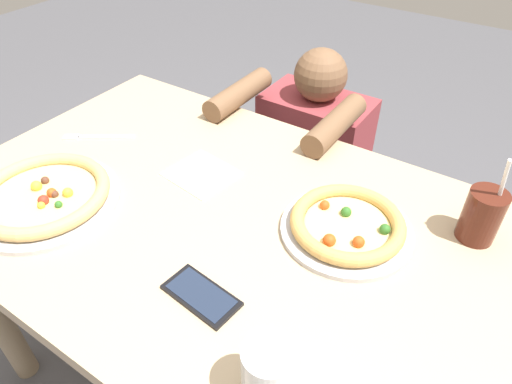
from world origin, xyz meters
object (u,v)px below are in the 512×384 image
Objects in this scene: pizza_near at (43,196)px; cell_phone at (201,295)px; drink_cup_colored at (482,216)px; water_cup_clear at (268,374)px; pizza_far at (347,225)px; diner_seated at (310,173)px; fork at (95,137)px.

pizza_near is 0.48m from cell_phone.
drink_cup_colored is at bearing 26.90° from pizza_near.
cell_phone is at bearing 156.13° from water_cup_clear.
pizza_near and pizza_far have the same top height.
pizza_near is 1.63× the size of drink_cup_colored.
diner_seated is (-0.21, 0.88, -0.35)m from cell_phone.
drink_cup_colored is at bearing 71.50° from water_cup_clear.
fork is 0.80m from diner_seated.
pizza_near is 2.21× the size of cell_phone.
fork is at bearing 155.94° from water_cup_clear.
pizza_far is at bearing 3.23° from fork.
cell_phone reaches higher than fork.
water_cup_clear reaches higher than pizza_near.
fork is (-0.99, -0.18, -0.06)m from drink_cup_colored.
water_cup_clear is at bearing -108.50° from drink_cup_colored.
pizza_far is 0.28m from drink_cup_colored.
water_cup_clear is at bearing -66.68° from diner_seated.
pizza_near is 1.96× the size of fork.
water_cup_clear is 0.89m from fork.
pizza_far is 2.32× the size of water_cup_clear.
diner_seated is at bearing 144.67° from drink_cup_colored.
drink_cup_colored reaches higher than pizza_far.
drink_cup_colored is 0.84m from diner_seated.
diner_seated is (0.39, 0.61, -0.35)m from fork.
diner_seated is (-0.60, 0.43, -0.41)m from drink_cup_colored.
fork is 0.20× the size of diner_seated.
drink_cup_colored is at bearing 10.41° from fork.
water_cup_clear is at bearing -24.06° from fork.
pizza_far is at bearing -57.20° from diner_seated.
cell_phone is 0.97m from diner_seated.
fork is at bearing -122.86° from diner_seated.
pizza_near is 2.78× the size of water_cup_clear.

